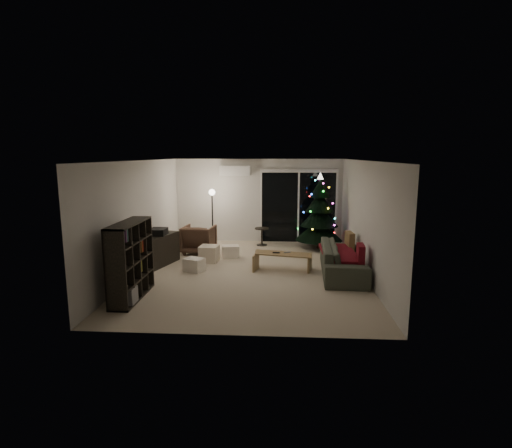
# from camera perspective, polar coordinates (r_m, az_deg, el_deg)

# --- Properties ---
(room) EXTENTS (6.50, 7.51, 2.60)m
(room) POSITION_cam_1_polar(r_m,az_deg,el_deg) (10.35, 2.37, 0.93)
(room) COLOR beige
(room) RESTS_ON ground
(bookshelf) EXTENTS (0.90, 1.45, 1.43)m
(bookshelf) POSITION_cam_1_polar(r_m,az_deg,el_deg) (7.75, -18.68, -4.95)
(bookshelf) COLOR black
(bookshelf) RESTS_ON floor
(media_cabinet) EXTENTS (0.75, 1.25, 0.73)m
(media_cabinet) POSITION_cam_1_polar(r_m,az_deg,el_deg) (9.90, -13.68, -3.60)
(media_cabinet) COLOR black
(media_cabinet) RESTS_ON floor
(stereo) EXTENTS (0.37, 0.44, 0.16)m
(stereo) POSITION_cam_1_polar(r_m,az_deg,el_deg) (9.81, -13.78, -1.08)
(stereo) COLOR black
(stereo) RESTS_ON media_cabinet
(armchair) EXTENTS (0.88, 0.90, 0.75)m
(armchair) POSITION_cam_1_polar(r_m,az_deg,el_deg) (10.86, -8.16, -2.17)
(armchair) COLOR #3F2B22
(armchair) RESTS_ON floor
(ottoman) EXTENTS (0.48, 0.48, 0.40)m
(ottoman) POSITION_cam_1_polar(r_m,az_deg,el_deg) (10.00, -6.71, -4.23)
(ottoman) COLOR beige
(ottoman) RESTS_ON floor
(cardboard_box_a) EXTENTS (0.52, 0.47, 0.30)m
(cardboard_box_a) POSITION_cam_1_polar(r_m,az_deg,el_deg) (9.24, -8.82, -5.78)
(cardboard_box_a) COLOR white
(cardboard_box_a) RESTS_ON floor
(cardboard_box_b) EXTENTS (0.49, 0.40, 0.30)m
(cardboard_box_b) POSITION_cam_1_polar(r_m,az_deg,el_deg) (10.39, -3.66, -3.91)
(cardboard_box_b) COLOR white
(cardboard_box_b) RESTS_ON floor
(side_table) EXTENTS (0.48, 0.48, 0.52)m
(side_table) POSITION_cam_1_polar(r_m,az_deg,el_deg) (11.67, 0.84, -1.81)
(side_table) COLOR black
(side_table) RESTS_ON floor
(floor_lamp) EXTENTS (0.26, 0.26, 1.60)m
(floor_lamp) POSITION_cam_1_polar(r_m,az_deg,el_deg) (11.46, -6.24, 0.66)
(floor_lamp) COLOR black
(floor_lamp) RESTS_ON floor
(sofa) EXTENTS (1.03, 2.35, 0.67)m
(sofa) POSITION_cam_1_polar(r_m,az_deg,el_deg) (9.08, 12.29, -4.98)
(sofa) COLOR #34372E
(sofa) RESTS_ON floor
(sofa_throw) EXTENTS (0.72, 1.65, 0.06)m
(sofa_throw) POSITION_cam_1_polar(r_m,az_deg,el_deg) (9.02, 11.69, -4.06)
(sofa_throw) COLOR #531115
(sofa_throw) RESTS_ON sofa
(cushion_a) EXTENTS (0.17, 0.45, 0.44)m
(cushion_a) POSITION_cam_1_polar(r_m,az_deg,el_deg) (9.68, 13.23, -2.43)
(cushion_a) COLOR brown
(cushion_a) RESTS_ON sofa
(cushion_b) EXTENTS (0.16, 0.45, 0.44)m
(cushion_b) POSITION_cam_1_polar(r_m,az_deg,el_deg) (8.43, 14.70, -4.32)
(cushion_b) COLOR #531115
(cushion_b) RESTS_ON sofa
(coffee_table) EXTENTS (1.36, 0.72, 0.41)m
(coffee_table) POSITION_cam_1_polar(r_m,az_deg,el_deg) (9.19, 3.84, -5.42)
(coffee_table) COLOR #A18352
(coffee_table) RESTS_ON floor
(remote_a) EXTENTS (0.16, 0.05, 0.02)m
(remote_a) POSITION_cam_1_polar(r_m,az_deg,el_deg) (9.14, 2.91, -4.10)
(remote_a) COLOR black
(remote_a) RESTS_ON coffee_table
(remote_b) EXTENTS (0.16, 0.09, 0.02)m
(remote_b) POSITION_cam_1_polar(r_m,az_deg,el_deg) (9.19, 4.48, -4.04)
(remote_b) COLOR slate
(remote_b) RESTS_ON coffee_table
(christmas_tree) EXTENTS (1.40, 1.40, 2.13)m
(christmas_tree) POSITION_cam_1_polar(r_m,az_deg,el_deg) (11.30, 9.05, 1.83)
(christmas_tree) COLOR black
(christmas_tree) RESTS_ON floor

